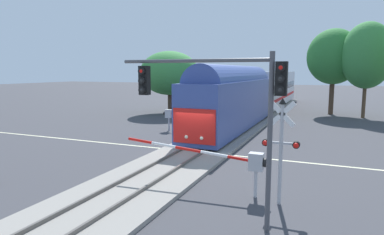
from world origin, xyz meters
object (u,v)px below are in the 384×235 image
commuter_train (260,91)px  crossing_signal_mast (281,141)px  oak_behind_train (170,73)px  crossing_gate_far (178,114)px  traffic_signal_near_right (223,95)px  elm_centre_background (334,57)px  oak_far_right (367,56)px  crossing_gate_near (237,160)px

commuter_train → crossing_signal_mast: (5.95, -25.70, -0.32)m
commuter_train → oak_behind_train: (-10.15, -2.52, 1.97)m
commuter_train → crossing_gate_far: 13.82m
commuter_train → traffic_signal_near_right: size_ratio=7.61×
crossing_gate_far → traffic_signal_near_right: size_ratio=1.18×
crossing_signal_mast → elm_centre_background: (1.62, 29.56, 4.15)m
crossing_signal_mast → oak_far_right: bearing=80.0°
crossing_gate_far → commuter_train: bearing=72.4°
commuter_train → crossing_gate_near: (4.18, -25.31, -1.33)m
oak_behind_train → commuter_train: bearing=13.9°
traffic_signal_near_right → oak_behind_train: oak_behind_train is taller
elm_centre_background → commuter_train: bearing=-153.0°
oak_behind_train → oak_far_right: (20.96, 4.38, 1.87)m
traffic_signal_near_right → elm_centre_background: size_ratio=0.57×
elm_centre_background → traffic_signal_near_right: bearing=-95.6°
commuter_train → oak_far_right: bearing=9.8°
oak_behind_train → oak_far_right: bearing=11.8°
crossing_signal_mast → crossing_gate_far: (-10.11, 12.59, -1.02)m
oak_far_right → crossing_signal_mast: bearing=-100.0°
oak_behind_train → elm_centre_background: elm_centre_background is taller
crossing_gate_near → oak_far_right: (6.63, 27.17, 5.16)m
oak_behind_train → elm_centre_background: bearing=19.8°
commuter_train → oak_behind_train: 10.64m
commuter_train → crossing_gate_near: bearing=-80.6°
commuter_train → elm_centre_background: bearing=27.0°
oak_far_right → traffic_signal_near_right: bearing=-102.1°
crossing_gate_far → oak_behind_train: bearing=119.5°
commuter_train → traffic_signal_near_right: traffic_signal_near_right is taller
crossing_gate_far → oak_far_right: 21.79m
oak_behind_train → crossing_signal_mast: bearing=-55.2°
crossing_gate_near → commuter_train: bearing=99.4°
commuter_train → crossing_gate_far: bearing=-107.6°
traffic_signal_near_right → elm_centre_background: (3.16, 31.92, 2.37)m
crossing_gate_far → oak_far_right: (14.97, 14.97, 5.18)m
crossing_signal_mast → oak_far_right: (4.86, 27.56, 4.16)m
elm_centre_background → crossing_gate_near: bearing=-96.6°
crossing_gate_near → crossing_gate_far: 14.78m
commuter_train → elm_centre_background: (7.58, 3.86, 3.83)m
crossing_gate_far → oak_far_right: size_ratio=0.65×
crossing_gate_far → elm_centre_background: size_ratio=0.67×
commuter_train → crossing_gate_near: size_ratio=6.58×
crossing_gate_near → crossing_gate_far: (-8.34, 12.20, -0.02)m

